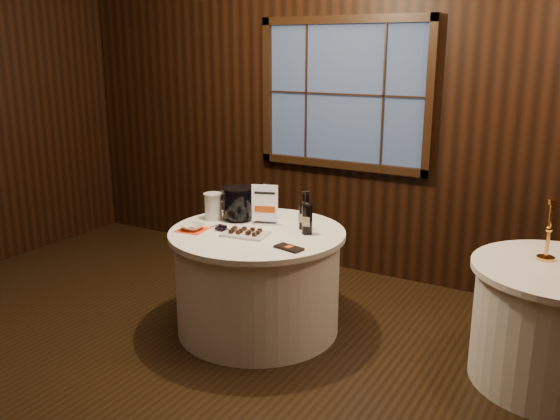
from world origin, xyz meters
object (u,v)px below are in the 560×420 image
Objects in this scene: port_bottle_left at (304,213)px; chocolate_plate at (245,233)px; port_bottle_right at (307,216)px; main_table at (258,280)px; grape_bunch at (223,228)px; glass_pitcher at (213,206)px; side_table at (557,325)px; brass_candlestick at (548,238)px; sign_stand at (265,211)px; cracker_bowl at (192,227)px; ice_bucket at (238,203)px; chocolate_box at (289,248)px.

chocolate_plate is (-0.28, -0.34, -0.10)m from port_bottle_left.
main_table is at bearing -176.13° from port_bottle_right.
glass_pitcher is at bearing 138.38° from grape_bunch.
brass_candlestick is (-0.12, 0.09, 0.52)m from side_table.
sign_stand is 0.93× the size of chocolate_plate.
cracker_bowl is 0.41× the size of brass_candlestick.
ice_bucket is (-0.62, 0.05, -0.00)m from port_bottle_right.
sign_stand is 0.35m from grape_bunch.
main_table is 1.99m from brass_candlestick.
cracker_bowl is at bearing -165.02° from brass_candlestick.
main_table is 6.22× the size of glass_pitcher.
sign_stand is (-0.03, 0.16, 0.49)m from main_table.
ice_bucket is 1.32× the size of chocolate_box.
cracker_bowl reaches higher than main_table.
port_bottle_right reaches higher than main_table.
brass_candlestick reaches higher than port_bottle_left.
glass_pitcher is (-0.43, 0.22, 0.09)m from chocolate_plate.
port_bottle_right is at bearing -4.91° from glass_pitcher.
chocolate_plate reaches higher than cracker_bowl.
chocolate_plate is 0.88× the size of brass_candlestick.
ice_bucket is (-2.27, -0.14, 0.52)m from side_table.
chocolate_box is 1.04× the size of grape_bunch.
side_table is at bearing -8.11° from port_bottle_right.
main_table is 0.67m from glass_pitcher.
side_table is 5.25× the size of glass_pitcher.
glass_pitcher is 1.30× the size of cracker_bowl.
chocolate_plate reaches higher than chocolate_box.
sign_stand is at bearing 158.50° from port_bottle_right.
port_bottle_right is (0.08, -0.09, 0.01)m from port_bottle_left.
cracker_bowl is at bearing -152.09° from grape_bunch.
port_bottle_left reaches higher than cracker_bowl.
side_table is 2.51m from glass_pitcher.
side_table is 6.83× the size of cracker_bowl.
port_bottle_right is at bearing -27.15° from sign_stand.
ice_bucket is 0.79m from chocolate_box.
glass_pitcher reaches higher than chocolate_plate.
port_bottle_left is (0.30, 0.04, 0.01)m from sign_stand.
port_bottle_right reaches higher than cracker_bowl.
glass_pitcher is 0.32m from cracker_bowl.
chocolate_plate is 0.41m from cracker_bowl.
brass_candlestick reaches higher than port_bottle_right.
grape_bunch is at bearing -169.27° from side_table.
grape_bunch is at bearing -178.97° from chocolate_box.
main_table is 0.63m from port_bottle_right.
main_table is 0.61m from chocolate_box.
glass_pitcher is at bearing 153.42° from chocolate_plate.
ice_bucket is 0.65× the size of brass_candlestick.
main_table is 4.11× the size of port_bottle_right.
port_bottle_left is 0.72× the size of brass_candlestick.
ice_bucket is at bearing 131.25° from chocolate_plate.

